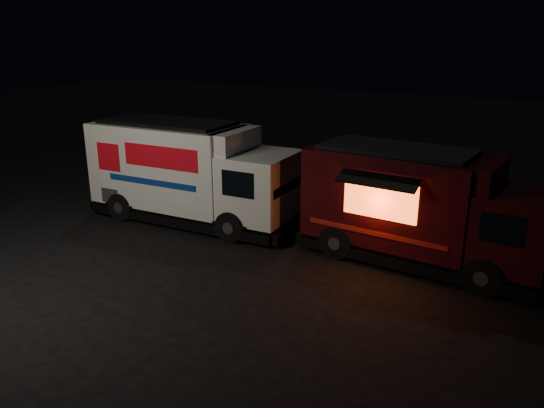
{
  "coord_description": "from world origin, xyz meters",
  "views": [
    {
      "loc": [
        8.53,
        -8.91,
        5.31
      ],
      "look_at": [
        2.31,
        2.0,
        1.25
      ],
      "focal_mm": 35.0,
      "sensor_mm": 36.0,
      "label": 1
    }
  ],
  "objects": [
    {
      "name": "red_truck",
      "position": [
        5.77,
        3.22,
        1.37
      ],
      "size": [
        6.04,
        2.61,
        2.74
      ],
      "primitive_type": null,
      "rotation": [
        0.0,
        0.0,
        -0.08
      ],
      "color": "#3A0A0B",
      "rests_on": "ground"
    },
    {
      "name": "white_truck",
      "position": [
        -0.81,
        2.88,
        1.46
      ],
      "size": [
        6.52,
        2.47,
        2.91
      ],
      "primitive_type": null,
      "rotation": [
        0.0,
        0.0,
        0.04
      ],
      "color": "silver",
      "rests_on": "ground"
    },
    {
      "name": "ground",
      "position": [
        0.0,
        0.0,
        0.0
      ],
      "size": [
        80.0,
        80.0,
        0.0
      ],
      "primitive_type": "plane",
      "color": "black",
      "rests_on": "ground"
    }
  ]
}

